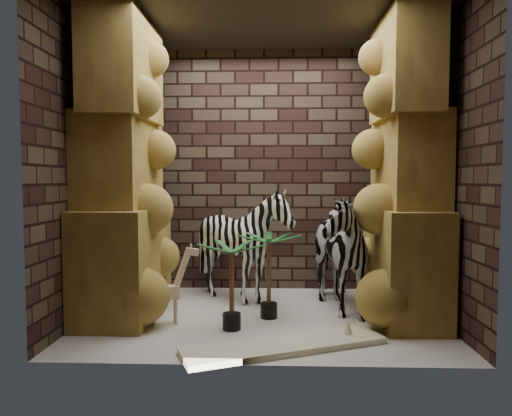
{
  "coord_description": "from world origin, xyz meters",
  "views": [
    {
      "loc": [
        0.11,
        -4.67,
        1.39
      ],
      "look_at": [
        -0.06,
        0.15,
        1.09
      ],
      "focal_mm": 32.95,
      "sensor_mm": 36.0,
      "label": 1
    }
  ],
  "objects_px": {
    "zebra_left": "(243,251)",
    "surfboard": "(285,345)",
    "zebra_right": "(330,242)",
    "palm_front": "(269,275)",
    "giraffe_toy": "(165,284)",
    "palm_back": "(232,286)"
  },
  "relations": [
    {
      "from": "giraffe_toy",
      "to": "zebra_right",
      "type": "bearing_deg",
      "value": -0.04
    },
    {
      "from": "zebra_left",
      "to": "palm_front",
      "type": "xyz_separation_m",
      "value": [
        0.3,
        -0.62,
        -0.15
      ]
    },
    {
      "from": "giraffe_toy",
      "to": "surfboard",
      "type": "height_order",
      "value": "giraffe_toy"
    },
    {
      "from": "surfboard",
      "to": "zebra_right",
      "type": "bearing_deg",
      "value": 44.01
    },
    {
      "from": "palm_front",
      "to": "zebra_left",
      "type": "bearing_deg",
      "value": 115.66
    },
    {
      "from": "zebra_left",
      "to": "giraffe_toy",
      "type": "height_order",
      "value": "zebra_left"
    },
    {
      "from": "palm_front",
      "to": "zebra_right",
      "type": "bearing_deg",
      "value": 26.9
    },
    {
      "from": "giraffe_toy",
      "to": "zebra_left",
      "type": "bearing_deg",
      "value": 31.77
    },
    {
      "from": "zebra_right",
      "to": "surfboard",
      "type": "relative_size",
      "value": 0.85
    },
    {
      "from": "zebra_right",
      "to": "palm_front",
      "type": "height_order",
      "value": "zebra_right"
    },
    {
      "from": "giraffe_toy",
      "to": "surfboard",
      "type": "distance_m",
      "value": 1.33
    },
    {
      "from": "zebra_left",
      "to": "palm_front",
      "type": "distance_m",
      "value": 0.7
    },
    {
      "from": "zebra_left",
      "to": "giraffe_toy",
      "type": "xyz_separation_m",
      "value": [
        -0.7,
        -0.87,
        -0.19
      ]
    },
    {
      "from": "zebra_right",
      "to": "giraffe_toy",
      "type": "bearing_deg",
      "value": -174.38
    },
    {
      "from": "zebra_left",
      "to": "surfboard",
      "type": "xyz_separation_m",
      "value": [
        0.44,
        -1.47,
        -0.56
      ]
    },
    {
      "from": "zebra_right",
      "to": "palm_front",
      "type": "distance_m",
      "value": 0.78
    },
    {
      "from": "zebra_left",
      "to": "palm_back",
      "type": "bearing_deg",
      "value": -98.43
    },
    {
      "from": "surfboard",
      "to": "zebra_left",
      "type": "bearing_deg",
      "value": 83.71
    },
    {
      "from": "zebra_right",
      "to": "palm_back",
      "type": "relative_size",
      "value": 1.77
    },
    {
      "from": "zebra_left",
      "to": "surfboard",
      "type": "distance_m",
      "value": 1.63
    },
    {
      "from": "zebra_right",
      "to": "giraffe_toy",
      "type": "distance_m",
      "value": 1.77
    },
    {
      "from": "zebra_left",
      "to": "palm_front",
      "type": "bearing_deg",
      "value": -70.21
    }
  ]
}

